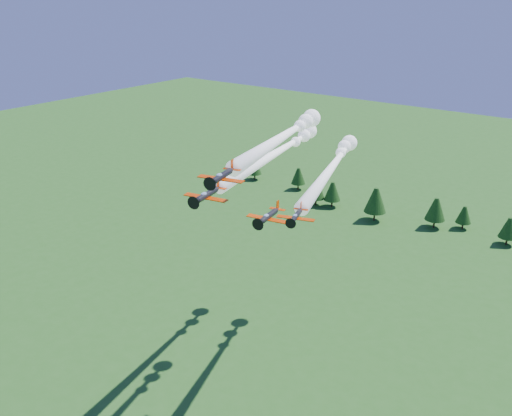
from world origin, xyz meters
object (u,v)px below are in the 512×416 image
Objects in this scene: plane_lead at (285,135)px; plane_slot at (268,216)px; plane_left at (279,151)px; plane_right at (334,165)px.

plane_slot is at bearing -86.51° from plane_lead.
plane_left is at bearing 111.17° from plane_slot.
plane_right is at bearing 68.77° from plane_lead.
plane_lead reaches higher than plane_right.
plane_right is (12.45, 2.39, -1.27)m from plane_left.
plane_left is 26.16m from plane_slot.
plane_slot is at bearing -106.14° from plane_right.
plane_lead is 18.32m from plane_left.
plane_lead is at bearing 97.31° from plane_slot.
plane_left is 6.28× the size of plane_slot.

